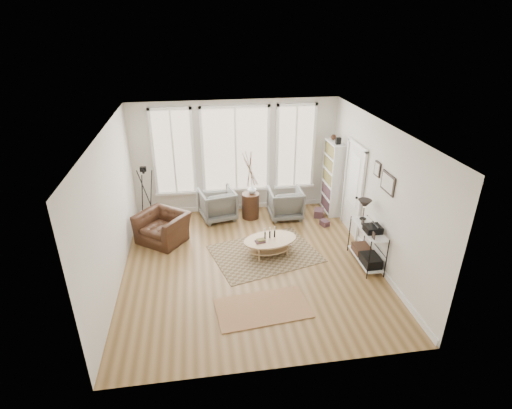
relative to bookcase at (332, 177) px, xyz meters
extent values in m
plane|color=olive|center=(-2.44, -2.23, -0.96)|extent=(5.50, 5.50, 0.00)
plane|color=white|center=(-2.44, -2.23, 1.94)|extent=(5.50, 5.50, 0.00)
cube|color=silver|center=(-2.44, 0.52, 0.49)|extent=(5.20, 0.04, 2.90)
cube|color=silver|center=(-2.44, -4.98, 0.49)|extent=(5.20, 0.04, 2.90)
cube|color=silver|center=(-5.04, -2.23, 0.49)|extent=(0.04, 5.50, 2.90)
cube|color=silver|center=(0.16, -2.23, 0.49)|extent=(0.04, 5.50, 2.90)
cube|color=white|center=(-2.44, 0.51, -0.90)|extent=(5.10, 0.04, 0.12)
cube|color=white|center=(0.15, -2.23, -0.90)|extent=(0.03, 5.40, 0.12)
cube|color=tan|center=(-2.44, 0.50, 0.69)|extent=(1.60, 0.03, 2.10)
cube|color=tan|center=(-3.99, 0.50, 0.69)|extent=(0.90, 0.03, 2.10)
cube|color=tan|center=(-0.89, 0.50, 0.69)|extent=(0.90, 0.03, 2.10)
cube|color=white|center=(-2.44, 0.48, 0.69)|extent=(1.74, 0.06, 2.24)
cube|color=white|center=(-3.99, 0.48, 0.69)|extent=(1.04, 0.06, 2.24)
cube|color=white|center=(-0.89, 0.48, 0.69)|extent=(1.04, 0.06, 2.24)
cube|color=white|center=(-2.44, 0.46, -0.39)|extent=(4.10, 0.12, 0.06)
cube|color=silver|center=(0.14, -1.08, 0.09)|extent=(0.04, 0.88, 2.10)
cube|color=white|center=(0.12, -1.08, 0.34)|extent=(0.01, 0.55, 1.20)
cube|color=white|center=(0.12, -1.57, 0.09)|extent=(0.06, 0.08, 2.18)
cube|color=white|center=(0.12, -0.59, 0.09)|extent=(0.06, 0.08, 2.18)
cube|color=white|center=(0.12, -1.08, 1.18)|extent=(0.06, 1.06, 0.08)
sphere|color=black|center=(0.09, -1.41, 0.04)|extent=(0.06, 0.06, 0.06)
cube|color=white|center=(-0.01, -0.41, -0.01)|extent=(0.30, 0.03, 1.90)
cube|color=white|center=(-0.01, 0.41, -0.01)|extent=(0.30, 0.03, 1.90)
cube|color=white|center=(0.14, 0.00, -0.01)|extent=(0.02, 0.85, 1.90)
cube|color=white|center=(-0.01, 0.00, -0.01)|extent=(0.30, 0.81, 1.90)
cube|color=maroon|center=(-0.01, 0.00, -0.01)|extent=(0.24, 0.75, 1.76)
cube|color=black|center=(-0.01, -0.20, 1.02)|extent=(0.12, 0.10, 0.16)
sphere|color=#3C2215|center=(-0.01, 0.15, 1.01)|extent=(0.14, 0.14, 0.14)
cube|color=white|center=(-0.06, -2.53, -0.84)|extent=(0.37, 1.07, 0.03)
cube|color=white|center=(-0.06, -2.53, -0.14)|extent=(0.37, 1.07, 0.02)
cylinder|color=black|center=(-0.24, -3.06, -0.53)|extent=(0.02, 0.02, 0.85)
cylinder|color=black|center=(0.12, -3.06, -0.53)|extent=(0.02, 0.02, 0.85)
cylinder|color=black|center=(-0.24, -2.00, -0.53)|extent=(0.02, 0.02, 0.85)
cylinder|color=black|center=(0.12, -2.00, -0.53)|extent=(0.02, 0.02, 0.85)
cylinder|color=black|center=(-0.06, -2.18, -0.08)|extent=(0.14, 0.14, 0.02)
cylinder|color=black|center=(-0.06, -2.18, 0.06)|extent=(0.02, 0.02, 0.30)
cone|color=black|center=(-0.06, -2.18, 0.26)|extent=(0.28, 0.28, 0.18)
cube|color=black|center=(-0.06, -2.68, -0.05)|extent=(0.32, 0.30, 0.13)
cube|color=black|center=(-0.06, -2.78, -0.73)|extent=(0.32, 0.45, 0.20)
cube|color=#3C2215|center=(-0.06, -2.31, -0.75)|extent=(0.32, 0.40, 0.16)
cube|color=black|center=(-0.16, -2.95, -0.04)|extent=(0.02, 0.10, 0.14)
cube|color=black|center=(-0.16, -2.41, -0.05)|extent=(0.02, 0.10, 0.12)
cube|color=black|center=(0.14, -2.63, 0.89)|extent=(0.03, 0.52, 0.38)
cube|color=silver|center=(0.13, -2.63, 0.89)|extent=(0.01, 0.44, 0.30)
cube|color=black|center=(0.14, -2.13, 0.99)|extent=(0.03, 0.24, 0.30)
cube|color=silver|center=(0.13, -2.13, 0.99)|extent=(0.01, 0.18, 0.24)
cube|color=brown|center=(-2.07, -1.85, -0.95)|extent=(2.53, 2.15, 0.01)
cube|color=brown|center=(-2.42, -3.63, -0.94)|extent=(1.73, 1.08, 0.01)
ellipsoid|color=tan|center=(-1.96, -1.87, -0.79)|extent=(1.11, 0.82, 0.03)
ellipsoid|color=tan|center=(-1.96, -1.87, -0.60)|extent=(1.30, 0.96, 0.04)
cylinder|color=tan|center=(-2.29, -2.05, -0.79)|extent=(0.03, 0.03, 0.34)
cylinder|color=tan|center=(-1.64, -2.05, -0.79)|extent=(0.03, 0.03, 0.34)
cylinder|color=tan|center=(-2.29, -1.68, -0.79)|extent=(0.03, 0.03, 0.34)
cylinder|color=tan|center=(-1.64, -1.68, -0.79)|extent=(0.03, 0.03, 0.34)
cylinder|color=black|center=(-2.08, -1.82, -0.50)|extent=(0.03, 0.03, 0.17)
cylinder|color=black|center=(-1.96, -1.82, -0.50)|extent=(0.03, 0.03, 0.17)
cylinder|color=black|center=(-1.85, -1.82, -0.50)|extent=(0.03, 0.03, 0.17)
cube|color=#39552A|center=(-2.19, -1.95, -0.56)|extent=(0.20, 0.15, 0.06)
imported|color=slate|center=(-2.98, 0.01, -0.56)|extent=(1.00, 1.02, 0.78)
imported|color=slate|center=(-1.26, -0.17, -0.57)|extent=(0.83, 0.85, 0.77)
cylinder|color=#3C2215|center=(-2.14, -0.06, -0.62)|extent=(0.44, 0.44, 0.66)
imported|color=silver|center=(-2.10, -0.04, -0.18)|extent=(0.24, 0.24, 0.22)
imported|color=#3C2215|center=(-4.29, -0.92, -0.62)|extent=(1.38, 1.35, 0.68)
cylinder|color=black|center=(-4.69, -0.03, 0.42)|extent=(0.06, 0.06, 0.06)
cube|color=black|center=(-4.69, -0.03, 0.49)|extent=(0.15, 0.11, 0.11)
cylinder|color=black|center=(-4.69, -0.12, 0.49)|extent=(0.06, 0.08, 0.06)
cube|color=maroon|center=(-0.39, -0.28, -0.86)|extent=(0.32, 0.36, 0.19)
cube|color=maroon|center=(-0.39, -0.79, -0.89)|extent=(0.23, 0.26, 0.14)
camera|label=1|loc=(-3.38, -9.17, 3.76)|focal=28.00mm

